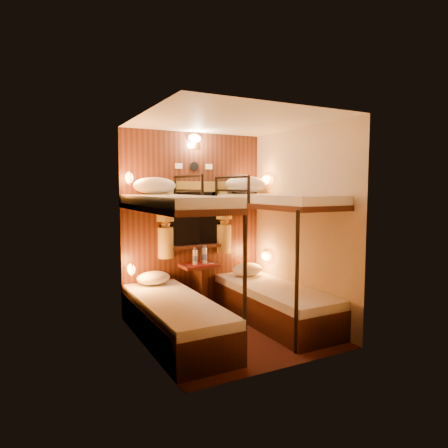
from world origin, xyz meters
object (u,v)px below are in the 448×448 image
bottle_left (195,257)px  table (200,281)px  bunk_left (175,290)px  bunk_right (274,277)px  bottle_right (204,256)px

bottle_left → table: bearing=11.9°
bunk_left → bottle_left: 0.98m
table → bottle_left: size_ratio=2.87×
bunk_right → bottle_left: size_ratio=8.31×
bottle_right → bunk_left: bearing=-132.7°
bunk_right → table: bearing=129.7°
bottle_right → table: bearing=170.6°
bottle_right → bottle_left: bearing=-177.8°
bottle_left → bunk_right: bearing=-46.7°
bunk_right → bottle_right: size_ratio=7.62×
bunk_left → bottle_left: size_ratio=8.31×
bunk_left → bunk_right: bearing=0.0°
table → bunk_right: bearing=-50.3°
table → bunk_left: bearing=-129.7°
bunk_left → table: bunk_left is taller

